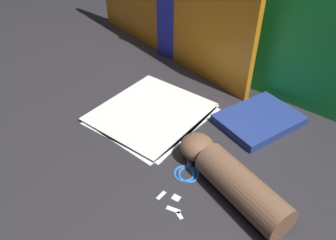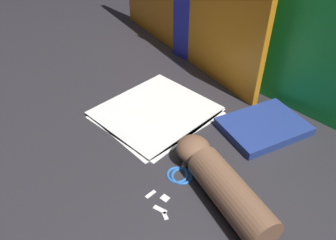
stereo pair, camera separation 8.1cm
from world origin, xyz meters
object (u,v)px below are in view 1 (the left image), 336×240
paper_stack (152,113)px  scissors (188,166)px  book_closed (259,119)px  hand_forearm (231,178)px

paper_stack → scissors: scissors is taller
book_closed → hand_forearm: hand_forearm is taller
paper_stack → scissors: (0.22, -0.10, 0.00)m
paper_stack → book_closed: bearing=33.4°
paper_stack → book_closed: size_ratio=1.30×
hand_forearm → book_closed: bearing=104.7°
paper_stack → hand_forearm: bearing=-15.9°
book_closed → scissors: bearing=-99.2°
scissors → hand_forearm: (0.11, 0.01, 0.04)m
book_closed → paper_stack: bearing=-146.6°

